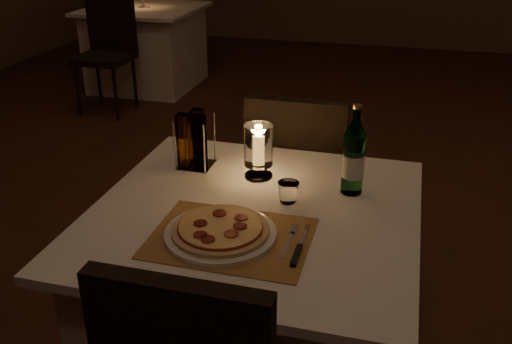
% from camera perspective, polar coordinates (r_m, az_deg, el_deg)
% --- Properties ---
extents(floor, '(8.00, 10.00, 0.02)m').
position_cam_1_polar(floor, '(2.74, 8.62, -11.10)').
color(floor, '#4C2718').
rests_on(floor, ground).
extents(main_table, '(1.00, 1.00, 0.74)m').
position_cam_1_polar(main_table, '(1.98, -0.16, -13.09)').
color(main_table, white).
rests_on(main_table, ground).
extents(chair_far, '(0.42, 0.42, 0.90)m').
position_cam_1_polar(chair_far, '(2.48, 4.21, 0.12)').
color(chair_far, black).
rests_on(chair_far, ground).
extents(placemat, '(0.45, 0.34, 0.00)m').
position_cam_1_polar(placemat, '(1.63, -2.55, -6.59)').
color(placemat, '#AA783B').
rests_on(placemat, main_table).
extents(plate, '(0.32, 0.32, 0.01)m').
position_cam_1_polar(plate, '(1.63, -3.56, -6.17)').
color(plate, white).
rests_on(plate, placemat).
extents(pizza, '(0.28, 0.28, 0.02)m').
position_cam_1_polar(pizza, '(1.62, -3.58, -5.69)').
color(pizza, '#D8B77F').
rests_on(pizza, plate).
extents(fork, '(0.02, 0.18, 0.00)m').
position_cam_1_polar(fork, '(1.62, 3.43, -6.67)').
color(fork, silver).
rests_on(fork, placemat).
extents(knife, '(0.02, 0.22, 0.01)m').
position_cam_1_polar(knife, '(1.56, 4.23, -7.89)').
color(knife, black).
rests_on(knife, placemat).
extents(tumbler, '(0.07, 0.07, 0.07)m').
position_cam_1_polar(tumbler, '(1.80, 3.25, -2.03)').
color(tumbler, white).
rests_on(tumbler, main_table).
extents(water_bottle, '(0.07, 0.07, 0.30)m').
position_cam_1_polar(water_bottle, '(1.85, 9.72, 1.36)').
color(water_bottle, '#539A66').
rests_on(water_bottle, main_table).
extents(hurricane_candle, '(0.10, 0.10, 0.19)m').
position_cam_1_polar(hurricane_candle, '(1.93, 0.24, 2.51)').
color(hurricane_candle, white).
rests_on(hurricane_candle, main_table).
extents(cruet_caddy, '(0.12, 0.12, 0.21)m').
position_cam_1_polar(cruet_caddy, '(2.03, -6.22, 2.99)').
color(cruet_caddy, white).
rests_on(cruet_caddy, main_table).
extents(neighbor_table_left, '(1.00, 1.00, 0.74)m').
position_cam_1_polar(neighbor_table_left, '(5.59, -10.87, 12.17)').
color(neighbor_table_left, white).
rests_on(neighbor_table_left, ground).
extents(neighbor_chair_la, '(0.42, 0.42, 0.90)m').
position_cam_1_polar(neighbor_chair_la, '(4.94, -14.62, 12.19)').
color(neighbor_chair_la, black).
rests_on(neighbor_chair_la, ground).
extents(neighbor_chair_lb, '(0.42, 0.42, 0.90)m').
position_cam_1_polar(neighbor_chair_lb, '(6.19, -8.11, 15.27)').
color(neighbor_chair_lb, black).
rests_on(neighbor_chair_lb, ground).
extents(neighbor_candle_left, '(0.03, 0.03, 0.11)m').
position_cam_1_polar(neighbor_candle_left, '(5.51, -11.23, 16.36)').
color(neighbor_candle_left, white).
rests_on(neighbor_candle_left, neighbor_table_left).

